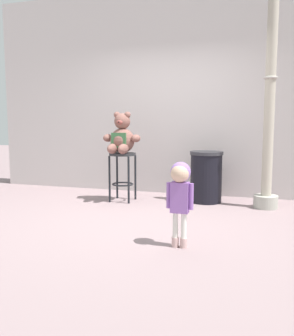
# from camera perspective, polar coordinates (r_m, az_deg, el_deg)

# --- Properties ---
(ground_plane) EXTENTS (24.00, 24.00, 0.00)m
(ground_plane) POSITION_cam_1_polar(r_m,az_deg,el_deg) (4.71, -2.00, -7.90)
(ground_plane) COLOR gray
(building_wall) EXTENTS (6.47, 0.30, 3.40)m
(building_wall) POSITION_cam_1_polar(r_m,az_deg,el_deg) (6.46, 3.85, 11.38)
(building_wall) COLOR #BFB6B4
(building_wall) RESTS_ON ground_plane
(bar_stool_with_teddy) EXTENTS (0.41, 0.41, 0.75)m
(bar_stool_with_teddy) POSITION_cam_1_polar(r_m,az_deg,el_deg) (5.71, -3.77, 0.26)
(bar_stool_with_teddy) COLOR #282A2C
(bar_stool_with_teddy) RESTS_ON ground_plane
(teddy_bear) EXTENTS (0.58, 0.52, 0.62)m
(teddy_bear) POSITION_cam_1_polar(r_m,az_deg,el_deg) (5.65, -3.92, 4.66)
(teddy_bear) COLOR brown
(teddy_bear) RESTS_ON bar_stool_with_teddy
(child_walking) EXTENTS (0.27, 0.21, 0.84)m
(child_walking) POSITION_cam_1_polar(r_m,az_deg,el_deg) (3.58, 5.11, -2.73)
(child_walking) COLOR #CBA39F
(child_walking) RESTS_ON ground_plane
(trash_bin) EXTENTS (0.50, 0.50, 0.78)m
(trash_bin) POSITION_cam_1_polar(r_m,az_deg,el_deg) (5.71, 9.07, -1.31)
(trash_bin) COLOR black
(trash_bin) RESTS_ON ground_plane
(lamppost) EXTENTS (0.34, 0.34, 3.15)m
(lamppost) POSITION_cam_1_polar(r_m,az_deg,el_deg) (5.44, 18.23, 7.33)
(lamppost) COLOR #AAA99D
(lamppost) RESTS_ON ground_plane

